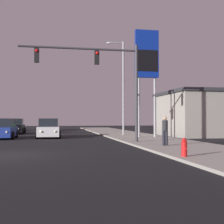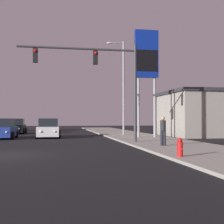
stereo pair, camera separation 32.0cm
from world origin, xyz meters
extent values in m
cube|color=#9E998E|center=(9.50, 10.00, 0.06)|extent=(5.00, 60.00, 0.12)
cube|color=gray|center=(18.00, 13.39, 2.00)|extent=(10.00, 8.00, 4.00)
cube|color=#2D2D33|center=(18.00, 13.39, 4.15)|extent=(10.30, 8.30, 0.30)
cube|color=#195933|center=(1.73, 30.32, 0.58)|extent=(1.86, 4.22, 0.80)
cube|color=black|center=(1.73, 30.47, 1.33)|extent=(1.63, 2.02, 0.70)
cylinder|color=black|center=(0.83, 29.02, 0.32)|extent=(0.24, 0.64, 0.64)
cylinder|color=black|center=(2.63, 29.02, 0.32)|extent=(0.24, 0.64, 0.64)
cylinder|color=black|center=(0.83, 31.62, 0.32)|extent=(0.24, 0.64, 0.64)
cylinder|color=black|center=(2.63, 31.62, 0.32)|extent=(0.24, 0.64, 0.64)
sphere|color=#F2EACC|center=(1.17, 28.20, 0.63)|extent=(0.18, 0.18, 0.18)
sphere|color=#F2EACC|center=(2.29, 28.20, 0.63)|extent=(0.18, 0.18, 0.18)
cube|color=#B7B7BC|center=(-4.90, 29.65, 0.58)|extent=(1.92, 4.25, 0.80)
cube|color=black|center=(-4.90, 29.80, 1.33)|extent=(1.66, 2.05, 0.70)
cylinder|color=black|center=(-4.00, 28.35, 0.32)|extent=(0.24, 0.64, 0.64)
cylinder|color=black|center=(-4.00, 30.95, 0.32)|extent=(0.24, 0.64, 0.64)
sphere|color=#F2EACC|center=(-4.34, 27.53, 0.63)|extent=(0.18, 0.18, 0.18)
cube|color=navy|center=(-1.78, 12.35, 0.58)|extent=(1.96, 4.26, 0.80)
cube|color=black|center=(-1.78, 12.50, 1.33)|extent=(1.67, 2.06, 0.70)
cylinder|color=black|center=(-0.88, 11.05, 0.32)|extent=(0.24, 0.64, 0.64)
cylinder|color=black|center=(-0.88, 13.65, 0.32)|extent=(0.24, 0.64, 0.64)
sphere|color=#F2EACC|center=(-1.23, 10.23, 0.63)|extent=(0.18, 0.18, 0.18)
cube|color=silver|center=(1.88, 12.93, 0.58)|extent=(1.86, 4.23, 0.80)
cube|color=black|center=(1.88, 13.08, 1.33)|extent=(1.63, 2.02, 0.70)
cylinder|color=black|center=(0.98, 11.63, 0.32)|extent=(0.24, 0.64, 0.64)
cylinder|color=black|center=(2.78, 11.63, 0.32)|extent=(0.24, 0.64, 0.64)
cylinder|color=black|center=(0.98, 14.24, 0.32)|extent=(0.24, 0.64, 0.64)
cylinder|color=black|center=(2.78, 14.24, 0.32)|extent=(0.24, 0.64, 0.64)
sphere|color=#F2EACC|center=(1.33, 10.81, 0.63)|extent=(0.18, 0.18, 0.18)
sphere|color=#F2EACC|center=(2.44, 10.81, 0.63)|extent=(0.18, 0.18, 0.18)
cube|color=black|center=(-1.81, 21.00, 0.58)|extent=(1.86, 4.23, 0.80)
cube|color=black|center=(-1.81, 21.15, 1.33)|extent=(1.63, 2.02, 0.70)
cylinder|color=black|center=(-2.71, 19.70, 0.32)|extent=(0.24, 0.64, 0.64)
cylinder|color=black|center=(-0.91, 19.70, 0.32)|extent=(0.24, 0.64, 0.64)
cylinder|color=black|center=(-2.71, 22.30, 0.32)|extent=(0.24, 0.64, 0.64)
cylinder|color=black|center=(-0.91, 22.30, 0.32)|extent=(0.24, 0.64, 0.64)
sphere|color=#F2EACC|center=(-2.37, 18.88, 0.63)|extent=(0.18, 0.18, 0.18)
sphere|color=#F2EACC|center=(-1.25, 18.88, 0.63)|extent=(0.18, 0.18, 0.18)
cylinder|color=#38383D|center=(7.74, 5.40, 3.37)|extent=(0.20, 0.20, 6.50)
cylinder|color=#38383D|center=(3.90, 5.40, 6.22)|extent=(7.68, 0.14, 0.14)
cube|color=black|center=(5.05, 5.40, 5.67)|extent=(0.30, 0.24, 0.90)
sphere|color=red|center=(5.05, 5.26, 5.94)|extent=(0.20, 0.20, 0.20)
cube|color=black|center=(1.21, 5.40, 5.67)|extent=(0.30, 0.24, 0.90)
sphere|color=red|center=(1.21, 5.26, 5.94)|extent=(0.20, 0.20, 0.20)
cylinder|color=#99999E|center=(8.92, 14.42, 4.62)|extent=(0.18, 0.18, 9.00)
cylinder|color=#99999E|center=(8.22, 14.42, 8.97)|extent=(1.40, 0.10, 0.10)
ellipsoid|color=silver|center=(7.52, 14.42, 8.92)|extent=(0.50, 0.24, 0.20)
cylinder|color=#99999E|center=(9.30, 10.35, 2.62)|extent=(0.20, 0.20, 5.00)
cylinder|color=#99999E|center=(10.70, 10.35, 2.62)|extent=(0.20, 0.20, 5.00)
cube|color=navy|center=(10.00, 10.35, 7.12)|extent=(2.00, 0.40, 4.00)
cube|color=black|center=(10.00, 10.14, 6.52)|extent=(1.80, 0.03, 1.80)
cylinder|color=red|center=(7.44, -2.91, 0.42)|extent=(0.24, 0.24, 0.60)
sphere|color=red|center=(7.44, -2.91, 0.78)|extent=(0.20, 0.20, 0.20)
cylinder|color=red|center=(7.44, -3.08, 0.45)|extent=(0.08, 0.10, 0.08)
cylinder|color=#23232D|center=(8.46, 2.20, 0.54)|extent=(0.16, 0.16, 0.85)
cylinder|color=#23232D|center=(8.64, 2.20, 0.54)|extent=(0.16, 0.16, 0.85)
cylinder|color=#262628|center=(8.55, 2.20, 1.27)|extent=(0.32, 0.32, 0.60)
sphere|color=tan|center=(8.55, 2.20, 1.68)|extent=(0.22, 0.22, 0.22)
camera|label=1|loc=(2.18, -14.76, 1.64)|focal=50.00mm
camera|label=2|loc=(2.50, -14.82, 1.64)|focal=50.00mm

